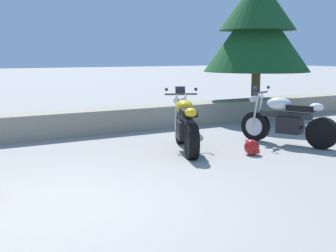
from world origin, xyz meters
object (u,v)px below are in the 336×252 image
motorcycle_yellow_centre (186,125)px  rider_helmet (252,147)px  pine_tree_mid_left (257,26)px  motorcycle_white_far_right (287,121)px

motorcycle_yellow_centre → rider_helmet: (0.84, -0.95, -0.35)m
rider_helmet → pine_tree_mid_left: (3.26, 3.58, 2.48)m
motorcycle_yellow_centre → rider_helmet: size_ratio=6.94×
motorcycle_white_far_right → pine_tree_mid_left: pine_tree_mid_left is taller
rider_helmet → pine_tree_mid_left: pine_tree_mid_left is taller
motorcycle_white_far_right → pine_tree_mid_left: size_ratio=0.58×
motorcycle_white_far_right → pine_tree_mid_left: 4.34m
motorcycle_white_far_right → rider_helmet: motorcycle_white_far_right is taller
pine_tree_mid_left → motorcycle_white_far_right: bearing=-122.2°
rider_helmet → pine_tree_mid_left: 5.44m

